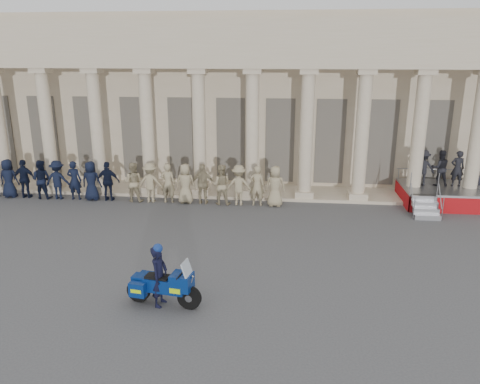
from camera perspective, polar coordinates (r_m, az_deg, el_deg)
ground at (r=16.31m, az=-5.54°, el=-8.88°), size 90.00×90.00×0.00m
building at (r=29.41m, az=0.04°, el=11.81°), size 40.00×12.50×9.00m
officer_rank at (r=23.99m, az=-17.42°, el=1.30°), size 18.56×0.74×1.95m
reviewing_stand at (r=24.24m, az=23.66°, el=1.74°), size 4.21×4.04×2.58m
motorcycle at (r=13.78m, az=-9.27°, el=-11.14°), size 2.27×1.04×1.46m
rider at (r=13.69m, az=-9.82°, el=-9.93°), size 0.53×0.72×1.90m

